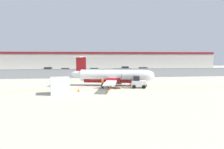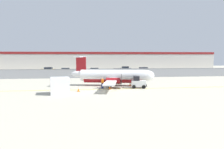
{
  "view_description": "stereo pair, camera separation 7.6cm",
  "coord_description": "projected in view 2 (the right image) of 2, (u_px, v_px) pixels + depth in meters",
  "views": [
    {
      "loc": [
        -2.71,
        -27.7,
        4.98
      ],
      "look_at": [
        1.49,
        6.5,
        1.8
      ],
      "focal_mm": 32.0,
      "sensor_mm": 36.0,
      "label": 1
    },
    {
      "loc": [
        -2.63,
        -27.71,
        4.98
      ],
      "look_at": [
        1.49,
        6.5,
        1.8
      ],
      "focal_mm": 32.0,
      "sensor_mm": 36.0,
      "label": 2
    }
  ],
  "objects": [
    {
      "name": "parked_car_3",
      "position": [
        94.0,
        71.0,
        56.2
      ],
      "size": [
        4.35,
        2.34,
        1.58
      ],
      "rotation": [
        0.0,
        0.0,
        3.04
      ],
      "color": "navy",
      "rests_on": "parking_lot_strip"
    },
    {
      "name": "traffic_cone_far_left",
      "position": [
        78.0,
        89.0,
        28.02
      ],
      "size": [
        0.36,
        0.36,
        0.64
      ],
      "color": "orange",
      "rests_on": "ground"
    },
    {
      "name": "perimeter_fence",
      "position": [
        100.0,
        73.0,
        45.85
      ],
      "size": [
        98.0,
        0.1,
        2.1
      ],
      "color": "gray",
      "rests_on": "ground"
    },
    {
      "name": "parked_car_0",
      "position": [
        48.0,
        70.0,
        59.7
      ],
      "size": [
        4.3,
        2.21,
        1.58
      ],
      "rotation": [
        0.0,
        0.0,
        3.08
      ],
      "color": "#B28C19",
      "rests_on": "parking_lot_strip"
    },
    {
      "name": "parked_car_5",
      "position": [
        125.0,
        69.0,
        64.33
      ],
      "size": [
        4.36,
        2.36,
        1.58
      ],
      "rotation": [
        0.0,
        0.0,
        3.03
      ],
      "color": "slate",
      "rests_on": "parking_lot_strip"
    },
    {
      "name": "traffic_cone_near_right",
      "position": [
        130.0,
        84.0,
        33.67
      ],
      "size": [
        0.36,
        0.36,
        0.64
      ],
      "color": "orange",
      "rests_on": "ground"
    },
    {
      "name": "ground_plane",
      "position": [
        106.0,
        89.0,
        30.14
      ],
      "size": [
        140.0,
        140.0,
        0.01
      ],
      "color": "#B2AD99"
    },
    {
      "name": "parking_lot_strip",
      "position": [
        97.0,
        73.0,
        57.32
      ],
      "size": [
        98.0,
        17.0,
        0.12
      ],
      "color": "#38383A",
      "rests_on": "ground"
    },
    {
      "name": "ground_crew_worker",
      "position": [
        102.0,
        82.0,
        30.54
      ],
      "size": [
        0.48,
        0.48,
        1.7
      ],
      "rotation": [
        0.0,
        0.0,
        3.88
      ],
      "color": "#191E4C",
      "rests_on": "ground"
    },
    {
      "name": "baggage_tug",
      "position": [
        138.0,
        83.0,
        31.14
      ],
      "size": [
        2.48,
        1.7,
        1.88
      ],
      "rotation": [
        0.0,
        0.0,
        -0.16
      ],
      "color": "silver",
      "rests_on": "ground"
    },
    {
      "name": "commuter_airplane",
      "position": [
        114.0,
        76.0,
        33.61
      ],
      "size": [
        14.13,
        15.99,
        4.92
      ],
      "rotation": [
        0.0,
        0.0,
        -0.21
      ],
      "color": "white",
      "rests_on": "ground"
    },
    {
      "name": "parked_car_6",
      "position": [
        143.0,
        70.0,
        59.38
      ],
      "size": [
        4.29,
        2.2,
        1.58
      ],
      "rotation": [
        0.0,
        0.0,
        3.2
      ],
      "color": "navy",
      "rests_on": "parking_lot_strip"
    },
    {
      "name": "parked_car_2",
      "position": [
        75.0,
        72.0,
        50.22
      ],
      "size": [
        4.25,
        2.1,
        1.58
      ],
      "rotation": [
        0.0,
        0.0,
        3.11
      ],
      "color": "#B28C19",
      "rests_on": "parking_lot_strip"
    },
    {
      "name": "cargo_container",
      "position": [
        60.0,
        86.0,
        26.25
      ],
      "size": [
        2.71,
        2.38,
        2.2
      ],
      "rotation": [
        0.0,
        0.0,
        0.17
      ],
      "color": "silver",
      "rests_on": "ground"
    },
    {
      "name": "background_building",
      "position": [
        95.0,
        61.0,
        75.3
      ],
      "size": [
        91.0,
        8.1,
        6.5
      ],
      "color": "beige",
      "rests_on": "ground"
    },
    {
      "name": "parked_car_4",
      "position": [
        119.0,
        71.0,
        53.88
      ],
      "size": [
        4.31,
        2.24,
        1.58
      ],
      "rotation": [
        0.0,
        0.0,
        0.07
      ],
      "color": "gray",
      "rests_on": "parking_lot_strip"
    },
    {
      "name": "parked_car_1",
      "position": [
        66.0,
        71.0,
        55.96
      ],
      "size": [
        4.36,
        2.36,
        1.58
      ],
      "rotation": [
        0.0,
        0.0,
        0.11
      ],
      "color": "#B28C19",
      "rests_on": "parking_lot_strip"
    },
    {
      "name": "traffic_cone_near_left",
      "position": [
        110.0,
        87.0,
        30.2
      ],
      "size": [
        0.36,
        0.36,
        0.64
      ],
      "color": "orange",
      "rests_on": "ground"
    }
  ]
}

